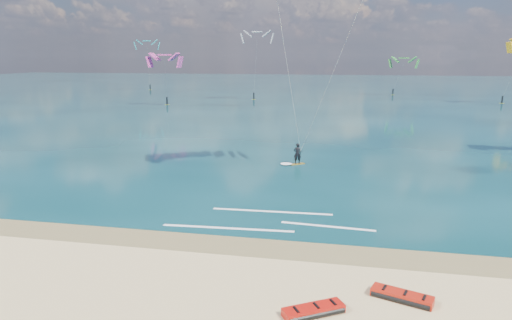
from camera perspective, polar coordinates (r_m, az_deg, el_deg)
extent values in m
plane|color=tan|center=(58.28, 5.85, 3.91)|extent=(320.00, 320.00, 0.00)
cube|color=olive|center=(22.87, -2.98, -10.53)|extent=(320.00, 2.40, 0.01)
cube|color=#092C31|center=(121.78, 8.69, 8.55)|extent=(320.00, 200.00, 0.04)
cube|color=gold|center=(39.02, 5.16, -0.49)|extent=(1.32, 1.14, 0.06)
imported|color=black|center=(38.82, 5.19, 0.82)|extent=(0.71, 0.53, 1.78)
cylinder|color=black|center=(38.45, 5.59, 1.08)|extent=(0.46, 0.36, 0.04)
cube|color=white|center=(24.82, -3.56, -8.50)|extent=(7.18, 0.63, 0.01)
cube|color=white|center=(25.32, 8.95, -8.19)|extent=(5.12, 0.61, 0.01)
cube|color=white|center=(27.29, 2.00, -6.45)|extent=(7.16, 0.50, 0.01)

